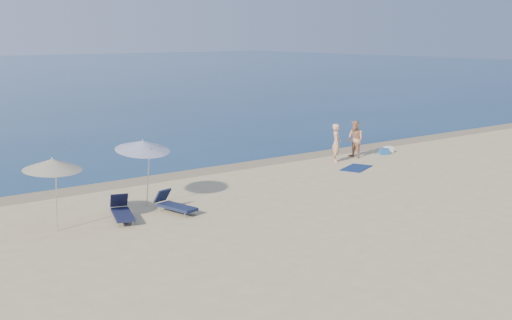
{
  "coord_description": "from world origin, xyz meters",
  "views": [
    {
      "loc": [
        -18.08,
        -4.43,
        6.05
      ],
      "look_at": [
        -2.85,
        16.0,
        1.0
      ],
      "focal_mm": 45.0,
      "sensor_mm": 36.0,
      "label": 1
    }
  ],
  "objects": [
    {
      "name": "white_bag",
      "position": [
        6.74,
        17.46,
        0.17
      ],
      "size": [
        0.43,
        0.38,
        0.33
      ],
      "primitive_type": "cube",
      "rotation": [
        0.0,
        0.0,
        -0.13
      ],
      "color": "white",
      "rests_on": "ground"
    },
    {
      "name": "wet_sand_strip",
      "position": [
        0.0,
        19.4,
        0.0
      ],
      "size": [
        240.0,
        1.6,
        0.0
      ],
      "primitive_type": "cube",
      "color": "#847254",
      "rests_on": "ground"
    },
    {
      "name": "person_left",
      "position": [
        2.96,
        17.39,
        0.92
      ],
      "size": [
        0.78,
        0.79,
        1.84
      ],
      "primitive_type": "imported",
      "rotation": [
        0.0,
        0.0,
        0.82
      ],
      "color": "tan",
      "rests_on": "ground"
    },
    {
      "name": "umbrella_far",
      "position": [
        -11.6,
        14.69,
        2.11
      ],
      "size": [
        2.13,
        2.15,
        2.39
      ],
      "rotation": [
        0.0,
        0.0,
        0.21
      ],
      "color": "silver",
      "rests_on": "ground"
    },
    {
      "name": "lounger_left",
      "position": [
        -9.47,
        14.49,
        0.28
      ],
      "size": [
        1.06,
        1.84,
        0.77
      ],
      "rotation": [
        0.0,
        0.0,
        -0.3
      ],
      "color": "#121633",
      "rests_on": "ground"
    },
    {
      "name": "umbrella_near",
      "position": [
        -8.02,
        15.73,
        2.17
      ],
      "size": [
        2.02,
        2.05,
        2.53
      ],
      "rotation": [
        0.0,
        0.0,
        0.05
      ],
      "color": "silver",
      "rests_on": "ground"
    },
    {
      "name": "beach_towel",
      "position": [
        2.66,
        15.75,
        0.01
      ],
      "size": [
        1.99,
        1.59,
        0.03
      ],
      "primitive_type": "cube",
      "rotation": [
        0.0,
        0.0,
        0.41
      ],
      "color": "#0E1D48",
      "rests_on": "ground"
    },
    {
      "name": "blue_cooler",
      "position": [
        6.24,
        17.33,
        0.16
      ],
      "size": [
        0.52,
        0.45,
        0.31
      ],
      "primitive_type": "cube",
      "rotation": [
        0.0,
        0.0,
        -0.36
      ],
      "color": "#1D57A1",
      "rests_on": "ground"
    },
    {
      "name": "lounger_right",
      "position": [
        -7.63,
        14.26,
        0.27
      ],
      "size": [
        0.91,
        1.77,
        0.75
      ],
      "rotation": [
        0.0,
        0.0,
        0.22
      ],
      "color": "#151D3B",
      "rests_on": "ground"
    },
    {
      "name": "person_right",
      "position": [
        4.44,
        17.6,
        0.92
      ],
      "size": [
        0.71,
        0.91,
        1.84
      ],
      "primitive_type": "imported",
      "rotation": [
        0.0,
        0.0,
        -1.59
      ],
      "color": "tan",
      "rests_on": "ground"
    }
  ]
}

